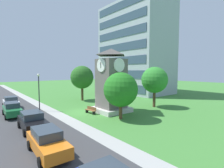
# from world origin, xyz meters

# --- Properties ---
(ground_plane) EXTENTS (160.00, 160.00, 0.00)m
(ground_plane) POSITION_xyz_m (0.00, 0.00, 0.00)
(ground_plane) COLOR #3D7A33
(street_asphalt) EXTENTS (120.00, 7.20, 0.01)m
(street_asphalt) POSITION_xyz_m (0.00, -7.23, 0.00)
(street_asphalt) COLOR #38383A
(street_asphalt) RESTS_ON ground
(kerb_strip) EXTENTS (120.00, 1.60, 0.01)m
(kerb_strip) POSITION_xyz_m (0.00, -2.83, 0.00)
(kerb_strip) COLOR #9E9E99
(kerb_strip) RESTS_ON ground
(office_building) EXTENTS (17.81, 10.98, 22.40)m
(office_building) POSITION_xyz_m (-10.75, 21.81, 11.20)
(office_building) COLOR #9EA8B2
(office_building) RESTS_ON ground
(clock_tower) EXTENTS (4.32, 4.32, 8.57)m
(clock_tower) POSITION_xyz_m (2.13, 3.52, 3.77)
(clock_tower) COLOR #605B56
(clock_tower) RESTS_ON ground
(park_bench) EXTENTS (1.85, 0.72, 0.88)m
(park_bench) POSITION_xyz_m (1.32, 0.74, 0.46)
(park_bench) COLOR brown
(park_bench) RESTS_ON ground
(street_lamp) EXTENTS (0.36, 0.36, 5.19)m
(street_lamp) POSITION_xyz_m (-4.43, -4.07, 3.27)
(street_lamp) COLOR #333338
(street_lamp) RESTS_ON ground
(tree_by_building) EXTENTS (4.02, 4.02, 6.22)m
(tree_by_building) POSITION_xyz_m (3.96, 10.59, 4.19)
(tree_by_building) COLOR #513823
(tree_by_building) RESTS_ON ground
(tree_streetside) EXTENTS (4.31, 4.31, 6.55)m
(tree_streetside) POSITION_xyz_m (-8.28, 4.82, 4.38)
(tree_streetside) COLOR #513823
(tree_streetside) RESTS_ON ground
(tree_near_tower) EXTENTS (3.99, 3.99, 5.44)m
(tree_near_tower) POSITION_xyz_m (5.64, 2.11, 3.43)
(tree_near_tower) COLOR #513823
(tree_near_tower) RESTS_ON ground
(parked_car_white) EXTENTS (4.20, 2.12, 1.69)m
(parked_car_white) POSITION_xyz_m (-9.30, -6.83, 0.86)
(parked_car_white) COLOR silver
(parked_car_white) RESTS_ON ground
(parked_car_green) EXTENTS (4.69, 2.00, 1.69)m
(parked_car_green) POSITION_xyz_m (-3.69, -7.52, 0.86)
(parked_car_green) COLOR #1E6B38
(parked_car_green) RESTS_ON ground
(parked_car_black) EXTENTS (4.60, 2.18, 1.69)m
(parked_car_black) POSITION_xyz_m (3.14, -6.87, 0.86)
(parked_car_black) COLOR black
(parked_car_black) RESTS_ON ground
(parked_car_orange) EXTENTS (4.67, 2.01, 1.69)m
(parked_car_orange) POSITION_xyz_m (8.84, -7.33, 0.86)
(parked_car_orange) COLOR orange
(parked_car_orange) RESTS_ON ground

